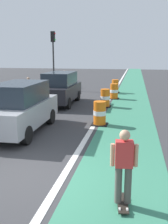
% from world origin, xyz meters
% --- Properties ---
extents(ground_plane, '(100.00, 100.00, 0.00)m').
position_xyz_m(ground_plane, '(0.00, 0.00, 0.00)').
color(ground_plane, '#38383A').
extents(bike_lane_strip, '(2.50, 80.00, 0.01)m').
position_xyz_m(bike_lane_strip, '(2.40, 12.00, 0.00)').
color(bike_lane_strip, '#387F60').
rests_on(bike_lane_strip, ground).
extents(lane_divider_stripe, '(0.20, 80.00, 0.01)m').
position_xyz_m(lane_divider_stripe, '(0.90, 12.00, 0.01)').
color(lane_divider_stripe, silver).
rests_on(lane_divider_stripe, ground).
extents(skateboarder_on_lane, '(0.57, 0.82, 1.69)m').
position_xyz_m(skateboarder_on_lane, '(2.51, -0.84, 0.91)').
color(skateboarder_on_lane, black).
rests_on(skateboarder_on_lane, ground).
extents(parked_suv_nearest, '(1.97, 4.63, 2.04)m').
position_xyz_m(parked_suv_nearest, '(-1.93, 3.79, 1.04)').
color(parked_suv_nearest, '#9EA0A5').
rests_on(parked_suv_nearest, ground).
extents(parked_suv_second, '(1.98, 4.63, 2.04)m').
position_xyz_m(parked_suv_second, '(-2.03, 9.95, 1.04)').
color(parked_suv_second, black).
rests_on(parked_suv_second, ground).
extents(traffic_barrel_front, '(0.73, 0.73, 1.09)m').
position_xyz_m(traffic_barrel_front, '(1.14, 5.47, 0.53)').
color(traffic_barrel_front, orange).
rests_on(traffic_barrel_front, ground).
extents(traffic_barrel_mid, '(0.73, 0.73, 1.09)m').
position_xyz_m(traffic_barrel_mid, '(0.90, 9.65, 0.53)').
color(traffic_barrel_mid, orange).
rests_on(traffic_barrel_mid, ground).
extents(traffic_barrel_back, '(0.73, 0.73, 1.09)m').
position_xyz_m(traffic_barrel_back, '(1.19, 12.64, 0.53)').
color(traffic_barrel_back, orange).
rests_on(traffic_barrel_back, ground).
extents(traffic_barrel_far, '(0.73, 0.73, 1.09)m').
position_xyz_m(traffic_barrel_far, '(1.02, 15.68, 0.53)').
color(traffic_barrel_far, orange).
rests_on(traffic_barrel_far, ground).
extents(traffic_light_corner, '(0.41, 0.32, 5.10)m').
position_xyz_m(traffic_light_corner, '(-4.59, 16.62, 3.50)').
color(traffic_light_corner, '#2D2D2D').
rests_on(traffic_light_corner, ground).
extents(pedestrian_crossing, '(0.34, 0.20, 1.61)m').
position_xyz_m(pedestrian_crossing, '(-4.61, 10.93, 0.86)').
color(pedestrian_crossing, '#33333D').
rests_on(pedestrian_crossing, ground).
extents(pedestrian_waiting, '(0.34, 0.20, 1.61)m').
position_xyz_m(pedestrian_waiting, '(-4.13, 18.48, 0.86)').
color(pedestrian_waiting, '#33333D').
rests_on(pedestrian_waiting, ground).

